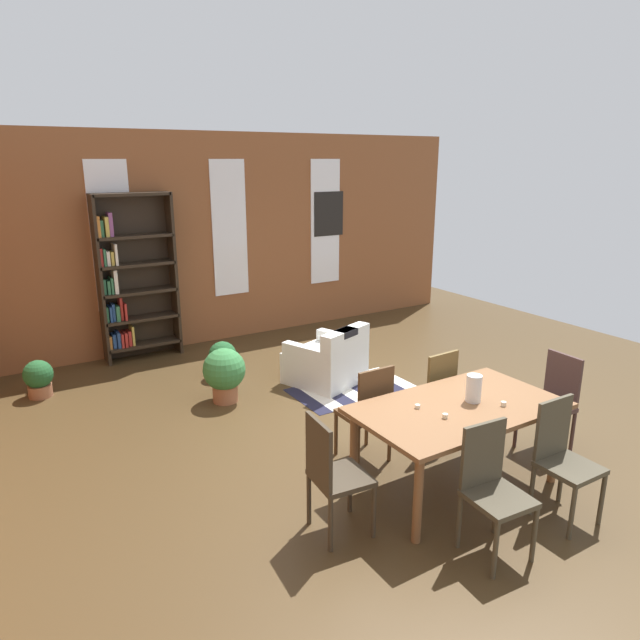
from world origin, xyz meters
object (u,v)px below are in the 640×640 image
dining_chair_head_right (553,400)px  dining_chair_near_left (492,486)px  potted_plant_by_shelf (39,378)px  dining_chair_far_right (433,392)px  potted_plant_window (224,372)px  dining_chair_near_right (563,456)px  dining_table (458,414)px  dining_chair_head_left (332,472)px  bookshelf_tall (132,279)px  armchair_white (328,361)px  potted_plant_corner (223,359)px  dining_chair_far_left (368,410)px  vase_on_table (474,388)px

dining_chair_head_right → dining_chair_near_left: bearing=-156.1°
dining_chair_head_right → potted_plant_by_shelf: bearing=135.6°
dining_chair_far_right → potted_plant_window: 2.41m
dining_chair_near_left → dining_chair_near_right: 0.78m
dining_table → dining_chair_head_left: bearing=179.7°
dining_chair_head_right → dining_chair_head_left: (-2.50, 0.01, 0.00)m
bookshelf_tall → potted_plant_window: bearing=-77.4°
dining_chair_far_right → potted_plant_by_shelf: (-3.21, 3.25, -0.28)m
dining_table → dining_chair_near_right: 0.84m
dining_table → bookshelf_tall: 5.01m
armchair_white → dining_table: bearing=-97.4°
dining_chair_far_right → armchair_white: size_ratio=0.93×
dining_chair_near_left → potted_plant_corner: (-0.33, 4.16, -0.27)m
dining_chair_head_left → dining_chair_near_right: 1.80m
dining_chair_near_left → dining_chair_far_right: (0.79, 1.46, 0.00)m
dining_chair_far_left → dining_chair_near_right: (0.79, -1.46, 0.00)m
dining_table → dining_chair_near_right: size_ratio=1.85×
dining_chair_far_left → potted_plant_by_shelf: 4.06m
dining_chair_head_right → dining_chair_near_right: (-0.86, -0.73, 0.00)m
dining_table → bookshelf_tall: bearing=107.0°
bookshelf_tall → potted_plant_by_shelf: (-1.35, -0.79, -0.90)m
dining_table → dining_chair_far_right: 0.85m
dining_chair_head_left → potted_plant_window: 2.71m
dining_chair_head_right → potted_plant_window: dining_chair_head_right is taller
vase_on_table → potted_plant_corner: bearing=104.4°
dining_chair_head_right → potted_plant_by_shelf: (-4.06, 3.98, -0.28)m
potted_plant_corner → potted_plant_by_shelf: bearing=165.2°
potted_plant_window → bookshelf_tall: bearing=102.6°
dining_chair_near_right → armchair_white: dining_chair_near_right is taller
dining_chair_head_left → bookshelf_tall: (-0.20, 4.76, 0.62)m
dining_chair_near_left → dining_chair_far_left: bearing=90.2°
dining_chair_head_left → potted_plant_window: bearing=84.5°
vase_on_table → dining_chair_head_right: size_ratio=0.25×
dining_chair_far_left → potted_plant_by_shelf: size_ratio=2.11×
dining_chair_near_right → bookshelf_tall: bearing=108.6°
armchair_white → potted_plant_corner: (-1.05, 0.87, -0.04)m
potted_plant_corner → potted_plant_window: potted_plant_window is taller
dining_chair_near_right → vase_on_table: bearing=107.9°
dining_table → potted_plant_window: dining_table is taller
dining_chair_near_right → potted_plant_by_shelf: bearing=124.2°
dining_chair_head_left → bookshelf_tall: 4.80m
potted_plant_by_shelf → potted_plant_corner: bearing=-14.8°
potted_plant_by_shelf → potted_plant_window: (1.82, -1.28, 0.12)m
dining_chair_far_right → bookshelf_tall: bookshelf_tall is taller
dining_chair_head_right → bookshelf_tall: 5.52m
bookshelf_tall → potted_plant_by_shelf: bookshelf_tall is taller
dining_chair_far_left → dining_chair_head_left: size_ratio=1.00×
dining_chair_far_right → potted_plant_corner: size_ratio=2.00×
dining_chair_near_left → dining_chair_far_right: bearing=61.7°
dining_chair_far_right → potted_plant_by_shelf: bearing=134.6°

